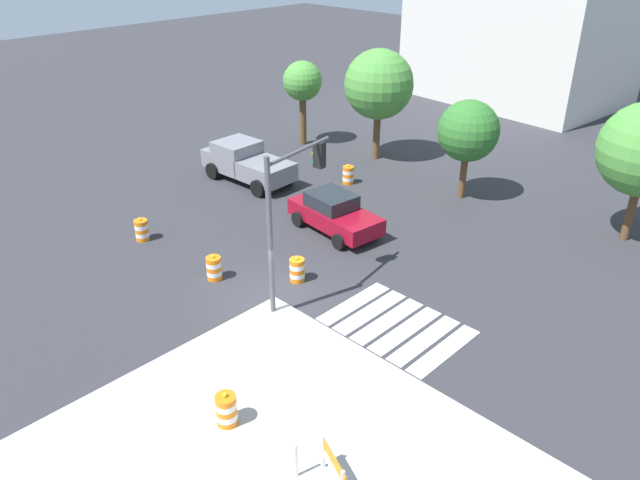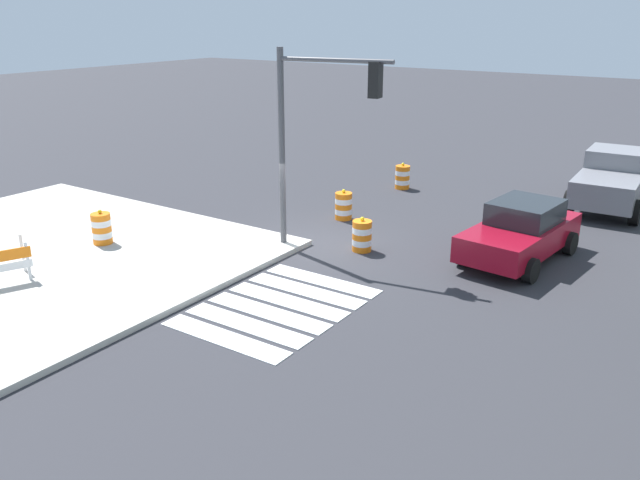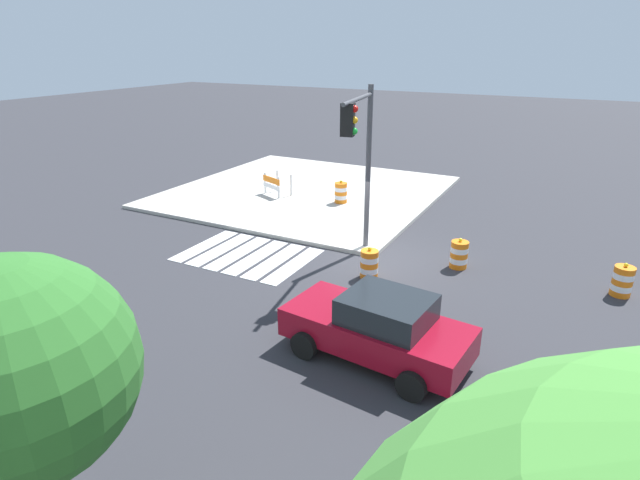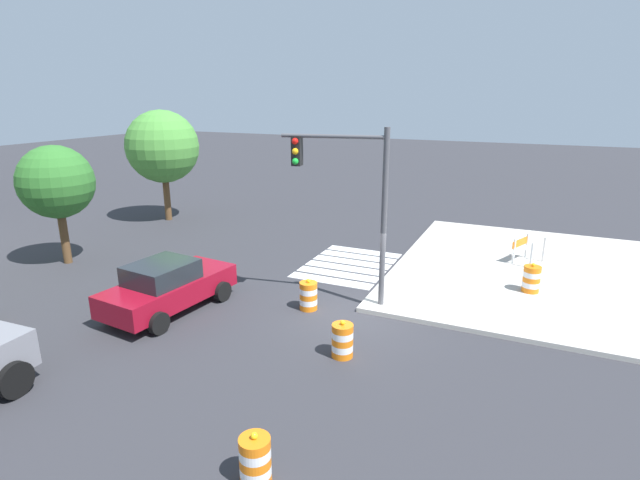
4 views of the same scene
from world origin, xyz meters
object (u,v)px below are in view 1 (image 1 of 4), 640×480
Objects in this scene: sports_car at (334,213)px; street_tree_corner_lot at (303,82)px; traffic_barrel_median_far at (142,230)px; traffic_barrel_on_sidewalk at (226,410)px; traffic_barrel_crosswalk_end at (214,268)px; traffic_barrel_near_corner at (297,270)px; street_tree_streetside_near at (379,85)px; construction_barricade at (327,468)px; street_tree_streetside_mid at (468,131)px; traffic_barrel_median_near at (348,175)px; pickup_truck at (245,162)px; traffic_light_pole at (291,197)px.

sports_car is 0.93× the size of street_tree_corner_lot.
traffic_barrel_median_far is 11.72m from traffic_barrel_on_sidewalk.
street_tree_corner_lot is at bearing 123.74° from traffic_barrel_crosswalk_end.
traffic_barrel_near_corner is 0.17× the size of street_tree_streetside_near.
construction_barricade is 18.45m from street_tree_streetside_mid.
street_tree_corner_lot reaches higher than sports_car.
sports_car is 4.39× the size of traffic_barrel_crosswalk_end.
traffic_barrel_crosswalk_end and traffic_barrel_median_near have the same top height.
street_tree_streetside_mid reaches higher than traffic_barrel_median_far.
street_tree_streetside_near is (-4.04, 14.15, 3.64)m from traffic_barrel_crosswalk_end.
street_tree_streetside_near is at bearing 69.34° from pickup_truck.
street_tree_streetside_near is (0.62, 14.36, 3.64)m from traffic_barrel_median_far.
street_tree_streetside_near is (2.69, 7.13, 3.12)m from pickup_truck.
traffic_light_pole reaches higher than pickup_truck.
traffic_barrel_on_sidewalk is 3.29m from construction_barricade.
traffic_barrel_on_sidewalk is at bearing -60.69° from street_tree_streetside_near.
traffic_light_pole is (-6.50, 5.04, 3.19)m from construction_barricade.
pickup_truck is at bearing -147.27° from street_tree_streetside_mid.
street_tree_streetside_near is 6.58m from street_tree_streetside_mid.
traffic_barrel_near_corner is 14.12m from street_tree_streetside_near.
traffic_barrel_near_corner and traffic_barrel_crosswalk_end have the same top height.
pickup_truck reaches higher than traffic_barrel_crosswalk_end.
construction_barricade is 25.12m from street_tree_corner_lot.
construction_barricade reaches higher than traffic_barrel_near_corner.
traffic_barrel_median_far is at bearing -100.69° from traffic_barrel_median_near.
traffic_barrel_on_sidewalk reaches higher than traffic_barrel_median_near.
traffic_barrel_crosswalk_end and traffic_barrel_median_far have the same top height.
sports_car is 4.39× the size of traffic_barrel_near_corner.
pickup_truck is 7.54m from traffic_barrel_median_far.
construction_barricade is at bearing -47.36° from sports_car.
traffic_barrel_crosswalk_end is 0.17× the size of street_tree_streetside_near.
street_tree_streetside_near is at bearing 119.31° from traffic_barrel_on_sidewalk.
traffic_barrel_crosswalk_end is 15.15m from street_tree_streetside_near.
street_tree_corner_lot is at bearing -166.61° from street_tree_streetside_near.
traffic_barrel_near_corner is 9.64m from traffic_barrel_median_near.
traffic_barrel_crosswalk_end is at bearing 157.71° from construction_barricade.
traffic_barrel_median_far is at bearing 159.54° from traffic_barrel_on_sidewalk.
pickup_truck is 0.95× the size of traffic_light_pole.
traffic_light_pole is (3.08, 1.11, 3.46)m from traffic_barrel_crosswalk_end.
traffic_barrel_crosswalk_end is 4.66m from traffic_barrel_median_far.
traffic_barrel_on_sidewalk is at bearing -40.96° from pickup_truck.
traffic_barrel_median_near is 0.21× the size of street_tree_corner_lot.
traffic_light_pole reaches higher than construction_barricade.
traffic_barrel_on_sidewalk is at bearing -173.34° from construction_barricade.
street_tree_streetside_near is (-1.37, 3.82, 3.64)m from traffic_barrel_median_near.
construction_barricade reaches higher than traffic_barrel_median_far.
sports_car is 7.52m from street_tree_streetside_mid.
street_tree_streetside_near is 1.27× the size of street_tree_streetside_mid.
street_tree_corner_lot is at bearing 155.86° from traffic_barrel_median_near.
sports_car reaches higher than construction_barricade.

